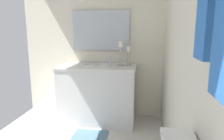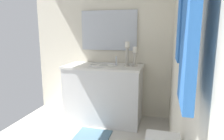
% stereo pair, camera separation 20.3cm
% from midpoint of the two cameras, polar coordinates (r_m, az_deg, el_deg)
% --- Properties ---
extents(wall_back, '(2.72, 0.04, 2.45)m').
position_cam_midpoint_polar(wall_back, '(1.73, 23.01, 6.64)').
color(wall_back, silver).
rests_on(wall_back, ground).
extents(wall_left, '(0.04, 2.24, 2.45)m').
position_cam_midpoint_polar(wall_left, '(3.19, -1.27, 9.03)').
color(wall_left, silver).
rests_on(wall_left, ground).
extents(vanity_cabinet, '(0.58, 1.13, 0.85)m').
position_cam_midpoint_polar(vanity_cabinet, '(2.98, -0.41, -6.74)').
color(vanity_cabinet, silver).
rests_on(vanity_cabinet, ground).
extents(sink_basin, '(0.40, 0.40, 0.24)m').
position_cam_midpoint_polar(sink_basin, '(2.88, -0.40, 0.58)').
color(sink_basin, white).
rests_on(sink_basin, vanity_cabinet).
extents(mirror, '(0.02, 0.88, 0.60)m').
position_cam_midpoint_polar(mirror, '(3.11, 0.93, 11.33)').
color(mirror, silver).
extents(candle_holder_tall, '(0.09, 0.09, 0.28)m').
position_cam_midpoint_polar(candle_holder_tall, '(2.83, 8.65, 4.02)').
color(candle_holder_tall, '#B7B2A5').
rests_on(candle_holder_tall, vanity_cabinet).
extents(candle_holder_short, '(0.09, 0.09, 0.35)m').
position_cam_midpoint_polar(candle_holder_short, '(2.81, 6.46, 4.83)').
color(candle_holder_short, '#B7B2A5').
rests_on(candle_holder_short, vanity_cabinet).
extents(towel_near_vanity, '(0.16, 0.03, 0.35)m').
position_cam_midpoint_polar(towel_near_vanity, '(0.96, 25.59, 12.97)').
color(towel_near_vanity, blue).
rests_on(towel_near_vanity, towel_bar).
extents(towel_center, '(0.21, 0.03, 0.46)m').
position_cam_midpoint_polar(towel_center, '(0.68, 29.65, 9.61)').
color(towel_center, blue).
rests_on(towel_center, towel_bar).
extents(bath_mat, '(0.60, 0.44, 0.02)m').
position_cam_midpoint_polar(bath_mat, '(2.60, -4.18, -19.66)').
color(bath_mat, slate).
rests_on(bath_mat, ground).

